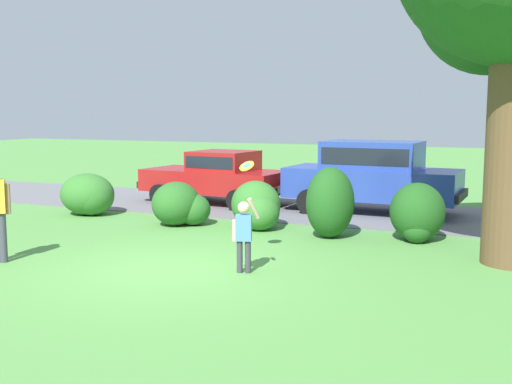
# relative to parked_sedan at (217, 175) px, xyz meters

# --- Properties ---
(ground_plane) EXTENTS (80.00, 80.00, 0.00)m
(ground_plane) POSITION_rel_parked_sedan_xyz_m (2.68, -7.18, -0.85)
(ground_plane) COLOR #518E42
(driveway_strip) EXTENTS (28.00, 4.40, 0.02)m
(driveway_strip) POSITION_rel_parked_sedan_xyz_m (2.68, -0.10, -0.84)
(driveway_strip) COLOR slate
(driveway_strip) RESTS_ON ground
(shrub_near_tree) EXTENTS (1.46, 1.26, 1.09)m
(shrub_near_tree) POSITION_rel_parked_sedan_xyz_m (-2.20, -3.09, -0.32)
(shrub_near_tree) COLOR #33702B
(shrub_near_tree) RESTS_ON ground
(shrub_centre_left) EXTENTS (1.35, 1.26, 1.04)m
(shrub_centre_left) POSITION_rel_parked_sedan_xyz_m (0.74, -3.45, -0.36)
(shrub_centre_left) COLOR #286023
(shrub_centre_left) RESTS_ON ground
(shrub_centre) EXTENTS (1.24, 1.21, 1.10)m
(shrub_centre) POSITION_rel_parked_sedan_xyz_m (2.60, -3.14, -0.34)
(shrub_centre) COLOR #33702B
(shrub_centre) RESTS_ON ground
(shrub_centre_right) EXTENTS (1.02, 1.22, 1.52)m
(shrub_centre_right) POSITION_rel_parked_sedan_xyz_m (4.43, -3.45, -0.09)
(shrub_centre_right) COLOR #1E511C
(shrub_centre_right) RESTS_ON ground
(shrub_far_end) EXTENTS (1.14, 1.21, 1.22)m
(shrub_far_end) POSITION_rel_parked_sedan_xyz_m (6.21, -3.09, -0.27)
(shrub_far_end) COLOR #1E511C
(shrub_far_end) RESTS_ON ground
(parked_sedan) EXTENTS (4.53, 2.37, 1.56)m
(parked_sedan) POSITION_rel_parked_sedan_xyz_m (0.00, 0.00, 0.00)
(parked_sedan) COLOR maroon
(parked_sedan) RESTS_ON ground
(parked_suv) EXTENTS (4.78, 2.27, 1.92)m
(parked_suv) POSITION_rel_parked_sedan_xyz_m (4.54, 0.10, 0.23)
(parked_suv) COLOR #28429E
(parked_suv) RESTS_ON ground
(child_thrower) EXTENTS (0.40, 0.35, 1.29)m
(child_thrower) POSITION_rel_parked_sedan_xyz_m (3.94, -6.88, -0.13)
(child_thrower) COLOR #383842
(child_thrower) RESTS_ON ground
(frisbee) EXTENTS (0.31, 0.25, 0.23)m
(frisbee) POSITION_rel_parked_sedan_xyz_m (3.57, -5.92, 0.87)
(frisbee) COLOR yellow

